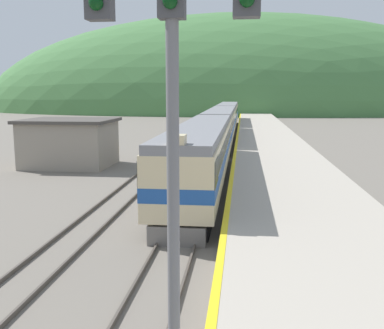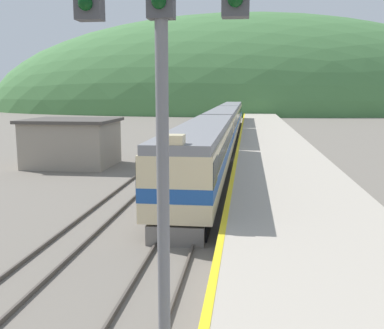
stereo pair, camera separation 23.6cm
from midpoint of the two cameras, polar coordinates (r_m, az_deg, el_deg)
track_main at (r=72.98m, az=4.48°, el=4.78°), size 1.52×180.00×0.16m
track_siding at (r=73.24m, az=1.22°, el=4.82°), size 1.52×180.00×0.16m
platform at (r=53.04m, az=9.26°, el=3.38°), size 6.84×140.00×0.92m
distant_hills at (r=134.36m, az=5.44°, el=6.80°), size 152.18×68.48×55.27m
station_shed at (r=36.39m, az=-15.43°, el=2.73°), size 6.83×5.88×3.69m
express_train_lead_car at (r=27.01m, az=1.01°, el=1.41°), size 2.91×21.72×4.22m
carriage_second at (r=49.88m, az=3.56°, el=5.02°), size 2.90×22.14×3.86m
carriage_third at (r=72.83m, az=4.50°, el=6.36°), size 2.90×22.14×3.86m
signal_mast_main at (r=6.92m, az=-3.54°, el=11.95°), size 3.30×0.42×8.90m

